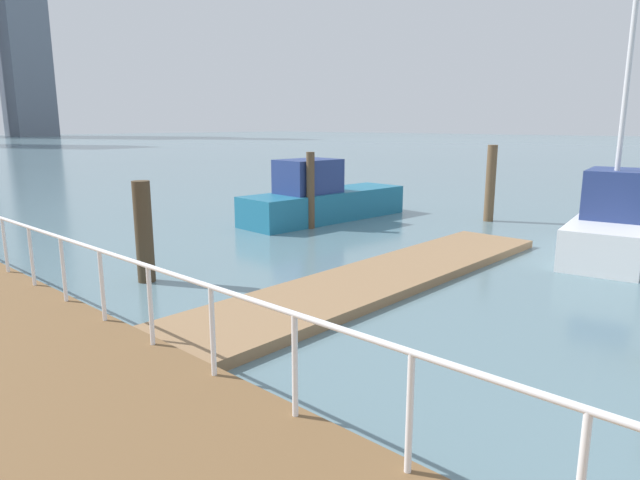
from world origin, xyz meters
name	(u,v)px	position (x,y,z in m)	size (l,w,h in m)	color
ground_plane	(62,233)	(0.00, 20.00, 0.00)	(300.00, 300.00, 0.00)	slate
floating_dock	(374,280)	(2.06, 9.90, 0.09)	(11.11, 2.00, 0.18)	#93704C
boardwalk_railing	(211,307)	(-3.15, 8.25, 1.21)	(0.06, 23.69, 1.08)	white
dock_piling_1	(490,183)	(10.60, 11.61, 1.26)	(0.32, 0.32, 2.52)	brown
dock_piling_2	(144,232)	(-0.97, 13.51, 1.04)	(0.36, 0.36, 2.09)	#473826
dock_piling_3	(311,191)	(5.60, 15.08, 1.18)	(0.25, 0.25, 2.36)	brown
moored_boat_0	(322,199)	(6.93, 15.83, 0.71)	(6.32, 2.13, 2.07)	#1E6B8C
moored_boat_1	(612,223)	(7.88, 7.13, 0.83)	(4.54, 2.29, 8.50)	white
skyline_tower_5	(23,42)	(48.17, 153.10, 22.54)	(9.36, 11.94, 45.08)	slate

